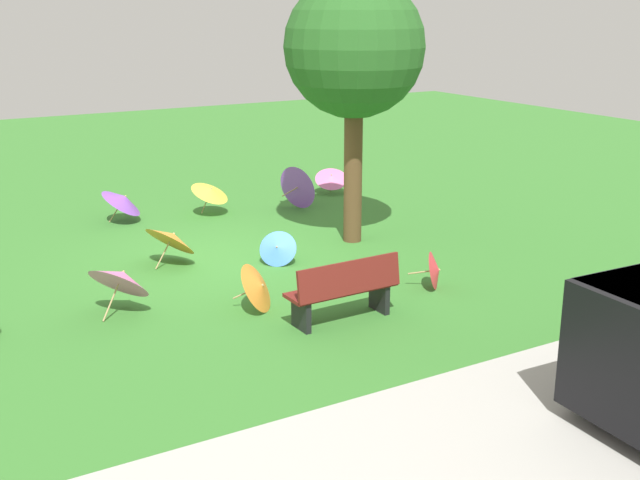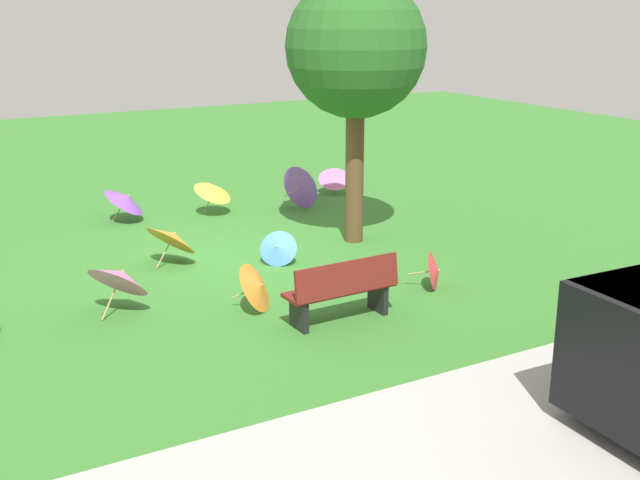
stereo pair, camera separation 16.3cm
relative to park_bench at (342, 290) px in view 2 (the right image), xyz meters
name	(u,v)px [view 2 (the right image)]	position (x,y,z in m)	size (l,w,h in m)	color
ground	(232,258)	(0.19, -3.36, -0.47)	(40.00, 40.00, 0.00)	#387A2D
road_strip	(550,472)	(0.19, 4.10, -0.46)	(40.00, 4.28, 0.01)	#B2AFA8
park_bench	(342,290)	(0.00, 0.00, 0.00)	(1.61, 0.52, 0.90)	maroon
shade_tree	(356,49)	(-2.18, -3.24, 2.98)	(2.46, 2.46, 4.71)	brown
parasol_pink_0	(120,277)	(2.52, -1.88, 0.04)	(1.16, 1.18, 0.87)	tan
parasol_purple_0	(126,199)	(1.07, -6.61, -0.01)	(1.11, 1.13, 0.77)	tan
parasol_pink_1	(335,177)	(-3.80, -6.68, -0.08)	(0.99, 0.97, 0.63)	tan
parasol_orange_0	(173,237)	(1.16, -3.57, 0.00)	(1.04, 1.10, 0.80)	tan
parasol_yellow_1	(213,191)	(-0.66, -6.28, 0.04)	(1.08, 1.07, 0.74)	tan
parasol_purple_1	(303,186)	(-2.53, -5.87, 0.01)	(0.87, 0.99, 0.95)	tan
parasol_blue_1	(278,248)	(-0.35, -2.68, -0.18)	(0.76, 0.74, 0.58)	tan
parasol_orange_1	(258,286)	(0.82, -0.96, -0.11)	(0.84, 0.85, 0.71)	tan
parasol_red_0	(436,271)	(-1.90, -0.41, -0.17)	(0.60, 0.60, 0.60)	tan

